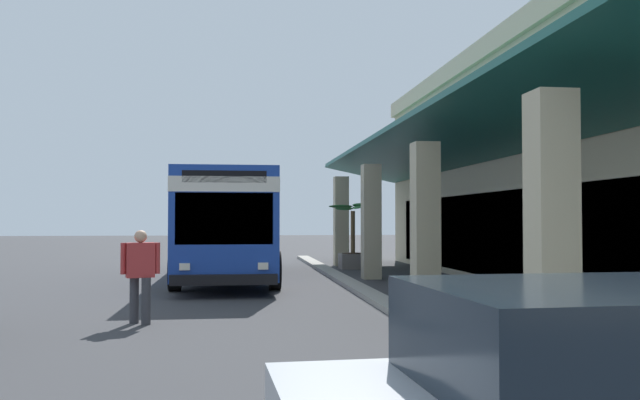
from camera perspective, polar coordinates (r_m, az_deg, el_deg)
ground at (r=20.04m, az=19.07°, el=-6.83°), size 120.00×120.00×0.00m
curb_strip at (r=17.52m, az=3.14°, el=-7.48°), size 28.30×0.50×0.12m
transit_bus at (r=20.97m, az=-7.97°, el=-1.61°), size 11.21×2.85×3.34m
pedestrian at (r=12.07m, az=-15.20°, el=-5.96°), size 0.35×0.67×1.64m
potted_palm at (r=24.76m, az=2.85°, el=-4.61°), size 1.55×1.79×2.47m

